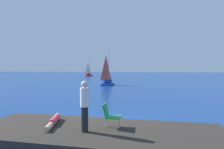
# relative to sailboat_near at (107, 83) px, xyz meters

# --- Properties ---
(ground_plane) EXTENTS (160.00, 160.00, 0.00)m
(ground_plane) POSITION_rel_sailboat_near_xyz_m (3.27, -21.38, -0.31)
(ground_plane) COLOR navy
(shore_ledge) EXTENTS (8.60, 4.05, 0.95)m
(shore_ledge) POSITION_rel_sailboat_near_xyz_m (3.25, -25.20, 0.17)
(shore_ledge) COLOR #2D2823
(shore_ledge) RESTS_ON ground
(boulder_seaward) EXTENTS (1.74, 1.88, 1.18)m
(boulder_seaward) POSITION_rel_sailboat_near_xyz_m (3.22, -23.66, -0.31)
(boulder_seaward) COLOR #2A2A27
(boulder_seaward) RESTS_ON ground
(boulder_inland) EXTENTS (1.13, 1.39, 0.80)m
(boulder_inland) POSITION_rel_sailboat_near_xyz_m (0.86, -23.55, -0.31)
(boulder_inland) COLOR #272A26
(boulder_inland) RESTS_ON ground
(sailboat_near) EXTENTS (2.73, 2.97, 5.74)m
(sailboat_near) POSITION_rel_sailboat_near_xyz_m (0.00, 0.00, 0.00)
(sailboat_near) COLOR #193D99
(sailboat_near) RESTS_ON ground
(sailboat_far) EXTENTS (2.56, 1.72, 4.62)m
(sailboat_far) POSITION_rel_sailboat_near_xyz_m (-8.58, 25.01, -0.06)
(sailboat_far) COLOR red
(sailboat_far) RESTS_ON ground
(person_sunbather) EXTENTS (0.45, 1.75, 0.25)m
(person_sunbather) POSITION_rel_sailboat_near_xyz_m (1.62, -24.79, 0.76)
(person_sunbather) COLOR #DB384C
(person_sunbather) RESTS_ON shore_ledge
(person_standing) EXTENTS (0.28, 0.28, 1.62)m
(person_standing) POSITION_rel_sailboat_near_xyz_m (2.94, -25.50, 1.51)
(person_standing) COLOR black
(person_standing) RESTS_ON shore_ledge
(beach_chair) EXTENTS (0.62, 0.51, 0.80)m
(beach_chair) POSITION_rel_sailboat_near_xyz_m (3.67, -24.91, 1.08)
(beach_chair) COLOR green
(beach_chair) RESTS_ON shore_ledge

